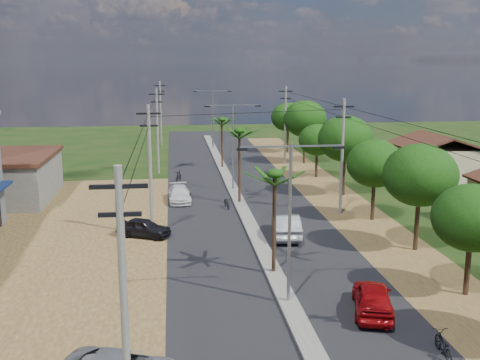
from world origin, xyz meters
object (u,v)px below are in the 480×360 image
object	(u,v)px
car_silver_mid	(286,226)
moto_rider_east	(443,346)
car_red_near	(373,299)
car_parked_dark	(144,228)
car_white_far	(179,194)

from	to	relation	value
car_silver_mid	moto_rider_east	size ratio (longest dim) A/B	2.59
car_red_near	car_parked_dark	world-z (taller)	car_red_near
car_white_far	moto_rider_east	xyz separation A→B (m)	(10.20, -27.13, -0.15)
car_parked_dark	moto_rider_east	bearing A→B (deg)	-119.83
car_silver_mid	car_white_far	xyz separation A→B (m)	(-7.05, 10.73, -0.16)
moto_rider_east	car_red_near	bearing A→B (deg)	-64.49
car_parked_dark	car_red_near	bearing A→B (deg)	-115.47
car_red_near	car_silver_mid	world-z (taller)	car_silver_mid
car_parked_dark	moto_rider_east	xyz separation A→B (m)	(12.77, -17.53, -0.15)
car_silver_mid	moto_rider_east	distance (m)	16.69
car_silver_mid	car_parked_dark	distance (m)	9.70
car_silver_mid	moto_rider_east	bearing A→B (deg)	106.71
car_silver_mid	moto_rider_east	world-z (taller)	car_silver_mid
car_parked_dark	moto_rider_east	size ratio (longest dim) A/B	2.00
car_white_far	moto_rider_east	distance (m)	28.98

